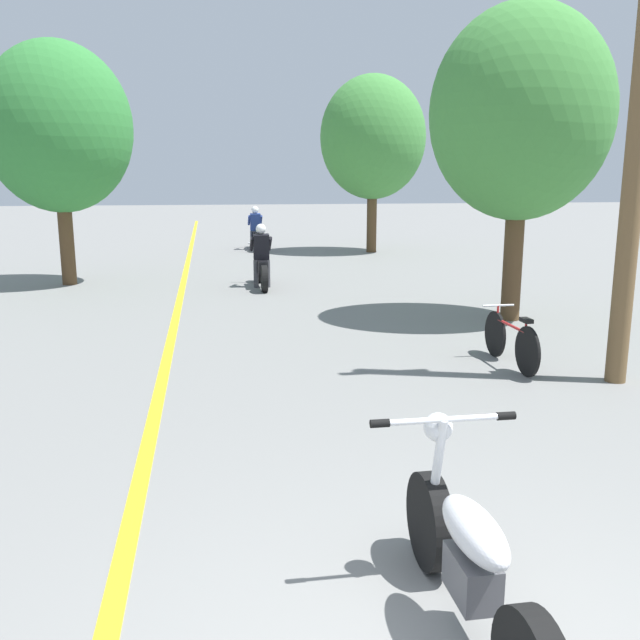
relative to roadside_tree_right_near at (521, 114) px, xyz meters
The scene contains 8 objects.
lane_stripe_center 7.89m from the roadside_tree_right_near, 143.10° to the left, with size 0.14×48.00×0.01m, color yellow.
roadside_tree_right_near is the anchor object (origin of this frame).
roadside_tree_right_far 10.89m from the roadside_tree_right_near, 89.01° to the left, with size 3.37×3.03×5.58m.
roadside_tree_left 9.81m from the roadside_tree_right_near, 147.17° to the left, with size 3.20×2.88×5.31m.
motorcycle_foreground 9.07m from the roadside_tree_right_near, 116.19° to the right, with size 0.87×1.99×1.06m.
motorcycle_rider_lead 6.45m from the roadside_tree_right_near, 132.95° to the left, with size 0.50×1.99×1.40m.
motorcycle_rider_far 13.09m from the roadside_tree_right_near, 105.89° to the left, with size 0.50×2.11×1.46m.
bicycle_parked 4.32m from the roadside_tree_right_near, 114.70° to the right, with size 0.44×1.59×0.73m.
Camera 1 is at (-1.09, -2.32, 2.40)m, focal length 38.00 mm.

